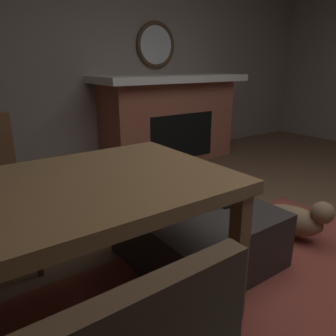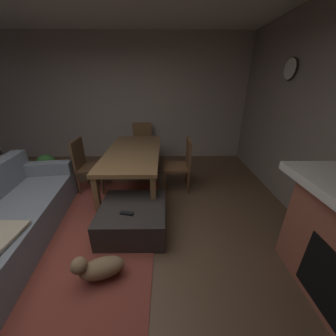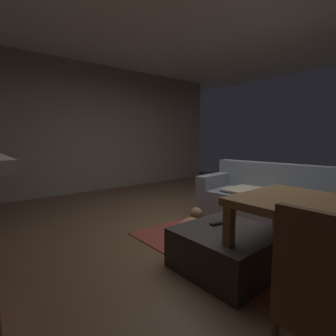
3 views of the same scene
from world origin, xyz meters
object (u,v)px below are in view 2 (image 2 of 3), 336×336
(dining_chair_north, at_px, (86,163))
(small_dog, at_px, (99,268))
(dining_chair_south, at_px, (182,162))
(couch, at_px, (3,222))
(tv_remote, at_px, (127,213))
(potted_plant, at_px, (47,167))
(dining_chair_east, at_px, (142,141))
(wall_clock, at_px, (291,69))
(ottoman_coffee_table, at_px, (133,218))
(dining_table, at_px, (134,155))

(dining_chair_north, relative_size, small_dog, 1.89)
(dining_chair_south, bearing_deg, couch, 120.30)
(tv_remote, height_order, dining_chair_south, dining_chair_south)
(potted_plant, bearing_deg, dining_chair_east, -58.78)
(couch, distance_m, potted_plant, 1.61)
(dining_chair_north, relative_size, wall_clock, 2.96)
(ottoman_coffee_table, xyz_separation_m, wall_clock, (1.16, -2.28, 1.80))
(potted_plant, height_order, small_dog, potted_plant)
(ottoman_coffee_table, height_order, potted_plant, potted_plant)
(dining_chair_south, relative_size, small_dog, 1.89)
(dining_chair_north, height_order, wall_clock, wall_clock)
(potted_plant, xyz_separation_m, wall_clock, (-0.21, -4.13, 1.66))
(dining_table, xyz_separation_m, potted_plant, (0.29, 1.72, -0.35))
(dining_chair_east, relative_size, small_dog, 1.89)
(dining_chair_east, bearing_deg, small_dog, 178.23)
(dining_chair_south, height_order, potted_plant, dining_chair_south)
(potted_plant, bearing_deg, couch, -167.19)
(tv_remote, distance_m, small_dog, 0.63)
(dining_chair_north, bearing_deg, small_dog, -157.70)
(ottoman_coffee_table, bearing_deg, dining_chair_south, -33.41)
(ottoman_coffee_table, bearing_deg, dining_chair_east, 3.08)
(small_dog, bearing_deg, dining_table, -3.19)
(dining_chair_south, bearing_deg, wall_clock, -87.01)
(ottoman_coffee_table, height_order, dining_chair_south, dining_chair_south)
(ottoman_coffee_table, bearing_deg, wall_clock, -63.10)
(tv_remote, bearing_deg, small_dog, 174.84)
(potted_plant, relative_size, small_dog, 1.13)
(couch, relative_size, wall_clock, 7.48)
(tv_remote, height_order, dining_chair_east, dining_chair_east)
(dining_chair_north, relative_size, dining_chair_east, 1.00)
(small_dog, relative_size, wall_clock, 1.57)
(couch, bearing_deg, small_dog, -111.98)
(couch, height_order, tv_remote, couch)
(dining_table, relative_size, potted_plant, 3.37)
(dining_chair_east, height_order, wall_clock, wall_clock)
(ottoman_coffee_table, distance_m, dining_chair_south, 1.33)
(ottoman_coffee_table, distance_m, dining_chair_east, 2.43)
(couch, bearing_deg, dining_chair_east, -27.48)
(dining_table, distance_m, dining_chair_east, 1.34)
(tv_remote, xyz_separation_m, potted_plant, (1.51, 1.80, -0.06))
(dining_table, xyz_separation_m, dining_chair_east, (1.33, 0.00, -0.14))
(dining_table, relative_size, wall_clock, 5.95)
(tv_remote, xyz_separation_m, wall_clock, (1.31, -2.32, 1.60))
(dining_chair_north, bearing_deg, couch, 157.66)
(ottoman_coffee_table, distance_m, dining_chair_north, 1.48)
(dining_table, bearing_deg, ottoman_coffee_table, -173.33)
(tv_remote, relative_size, dining_table, 0.09)
(tv_remote, bearing_deg, couch, 105.16)
(ottoman_coffee_table, relative_size, small_dog, 1.69)
(couch, bearing_deg, dining_chair_south, -59.70)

